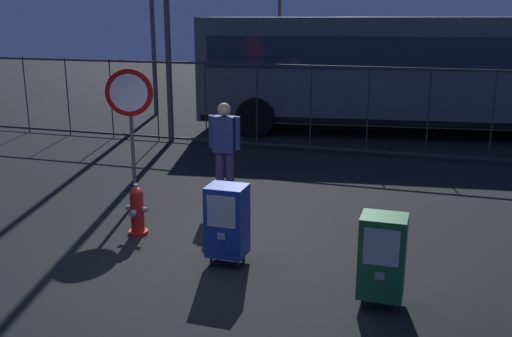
# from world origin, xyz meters

# --- Properties ---
(ground_plane) EXTENTS (60.00, 60.00, 0.00)m
(ground_plane) POSITION_xyz_m (0.00, 0.00, 0.00)
(ground_plane) COLOR black
(fire_hydrant) EXTENTS (0.33, 0.31, 0.75)m
(fire_hydrant) POSITION_xyz_m (-1.24, 0.43, 0.35)
(fire_hydrant) COLOR red
(fire_hydrant) RESTS_ON ground_plane
(newspaper_box_primary) EXTENTS (0.48, 0.42, 1.02)m
(newspaper_box_primary) POSITION_xyz_m (2.30, -0.69, 0.57)
(newspaper_box_primary) COLOR black
(newspaper_box_primary) RESTS_ON ground_plane
(newspaper_box_secondary) EXTENTS (0.48, 0.42, 1.02)m
(newspaper_box_secondary) POSITION_xyz_m (0.34, -0.14, 0.57)
(newspaper_box_secondary) COLOR black
(newspaper_box_secondary) RESTS_ON ground_plane
(stop_sign) EXTENTS (0.71, 0.31, 2.23)m
(stop_sign) POSITION_xyz_m (-1.98, 1.70, 1.60)
(stop_sign) COLOR #4C4F54
(stop_sign) RESTS_ON ground_plane
(pedestrian) EXTENTS (0.55, 0.22, 1.67)m
(pedestrian) POSITION_xyz_m (-0.58, 2.25, 0.95)
(pedestrian) COLOR #382D51
(pedestrian) RESTS_ON ground_plane
(fence_barrier) EXTENTS (18.03, 0.04, 2.00)m
(fence_barrier) POSITION_xyz_m (-0.00, 6.31, 1.02)
(fence_barrier) COLOR #2D2D33
(fence_barrier) RESTS_ON ground_plane
(bus_near) EXTENTS (10.74, 3.90, 3.00)m
(bus_near) POSITION_xyz_m (1.76, 9.31, 1.71)
(bus_near) COLOR #4C5156
(bus_near) RESTS_ON ground_plane
(bus_far) EXTENTS (10.69, 3.55, 3.00)m
(bus_far) POSITION_xyz_m (4.22, 14.19, 1.71)
(bus_far) COLOR gold
(bus_far) RESTS_ON ground_plane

